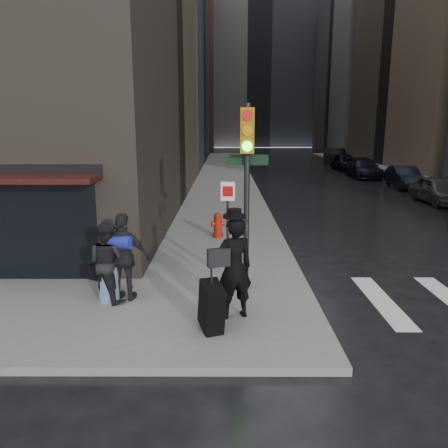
{
  "coord_description": "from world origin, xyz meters",
  "views": [
    {
      "loc": [
        0.03,
        -8.07,
        3.79
      ],
      "look_at": [
        0.0,
        2.99,
        1.3
      ],
      "focal_mm": 35.0,
      "sensor_mm": 36.0,
      "label": 1
    }
  ],
  "objects_px": {
    "man_jeans": "(107,262)",
    "parked_car_2": "(404,177)",
    "man_overcoat": "(229,274)",
    "parked_car_3": "(364,168)",
    "parked_car_4": "(345,162)",
    "fire_hydrant": "(218,226)",
    "man_greycoat": "(124,257)",
    "traffic_light": "(245,174)",
    "parked_car_5": "(335,156)",
    "parked_car_1": "(438,190)"
  },
  "relations": [
    {
      "from": "man_overcoat",
      "to": "parked_car_2",
      "type": "bearing_deg",
      "value": -138.84
    },
    {
      "from": "man_overcoat",
      "to": "man_jeans",
      "type": "relative_size",
      "value": 1.28
    },
    {
      "from": "man_greycoat",
      "to": "man_jeans",
      "type": "bearing_deg",
      "value": 17.77
    },
    {
      "from": "fire_hydrant",
      "to": "parked_car_4",
      "type": "bearing_deg",
      "value": 66.1
    },
    {
      "from": "fire_hydrant",
      "to": "parked_car_1",
      "type": "bearing_deg",
      "value": 34.3
    },
    {
      "from": "fire_hydrant",
      "to": "parked_car_5",
      "type": "distance_m",
      "value": 31.86
    },
    {
      "from": "parked_car_2",
      "to": "man_overcoat",
      "type": "bearing_deg",
      "value": -114.86
    },
    {
      "from": "man_jeans",
      "to": "parked_car_4",
      "type": "xyz_separation_m",
      "value": [
        12.95,
        29.66,
        -0.28
      ]
    },
    {
      "from": "traffic_light",
      "to": "parked_car_5",
      "type": "distance_m",
      "value": 36.35
    },
    {
      "from": "parked_car_2",
      "to": "parked_car_4",
      "type": "distance_m",
      "value": 11.21
    },
    {
      "from": "parked_car_1",
      "to": "parked_car_5",
      "type": "relative_size",
      "value": 0.81
    },
    {
      "from": "fire_hydrant",
      "to": "traffic_light",
      "type": "bearing_deg",
      "value": -82.21
    },
    {
      "from": "traffic_light",
      "to": "parked_car_4",
      "type": "bearing_deg",
      "value": 74.03
    },
    {
      "from": "fire_hydrant",
      "to": "parked_car_1",
      "type": "height_order",
      "value": "parked_car_1"
    },
    {
      "from": "man_overcoat",
      "to": "man_greycoat",
      "type": "height_order",
      "value": "man_overcoat"
    },
    {
      "from": "man_jeans",
      "to": "parked_car_5",
      "type": "distance_m",
      "value": 37.75
    },
    {
      "from": "man_greycoat",
      "to": "parked_car_2",
      "type": "relative_size",
      "value": 0.47
    },
    {
      "from": "man_greycoat",
      "to": "fire_hydrant",
      "type": "bearing_deg",
      "value": -99.69
    },
    {
      "from": "man_overcoat",
      "to": "traffic_light",
      "type": "xyz_separation_m",
      "value": [
        0.34,
        1.49,
        1.73
      ]
    },
    {
      "from": "fire_hydrant",
      "to": "parked_car_5",
      "type": "relative_size",
      "value": 0.17
    },
    {
      "from": "parked_car_3",
      "to": "parked_car_5",
      "type": "height_order",
      "value": "parked_car_5"
    },
    {
      "from": "fire_hydrant",
      "to": "man_greycoat",
      "type": "bearing_deg",
      "value": -109.18
    },
    {
      "from": "traffic_light",
      "to": "parked_car_5",
      "type": "height_order",
      "value": "traffic_light"
    },
    {
      "from": "man_jeans",
      "to": "parked_car_5",
      "type": "bearing_deg",
      "value": -82.0
    },
    {
      "from": "man_greycoat",
      "to": "parked_car_2",
      "type": "distance_m",
      "value": 22.73
    },
    {
      "from": "parked_car_1",
      "to": "parked_car_2",
      "type": "height_order",
      "value": "parked_car_1"
    },
    {
      "from": "fire_hydrant",
      "to": "parked_car_5",
      "type": "xyz_separation_m",
      "value": [
        11.28,
        29.79,
        0.27
      ]
    },
    {
      "from": "parked_car_1",
      "to": "parked_car_2",
      "type": "distance_m",
      "value": 5.62
    },
    {
      "from": "man_overcoat",
      "to": "parked_car_2",
      "type": "relative_size",
      "value": 0.54
    },
    {
      "from": "parked_car_3",
      "to": "parked_car_4",
      "type": "bearing_deg",
      "value": 90.78
    },
    {
      "from": "man_greycoat",
      "to": "parked_car_1",
      "type": "distance_m",
      "value": 18.08
    },
    {
      "from": "parked_car_3",
      "to": "parked_car_4",
      "type": "xyz_separation_m",
      "value": [
        0.08,
        5.59,
        0.03
      ]
    },
    {
      "from": "man_jeans",
      "to": "traffic_light",
      "type": "relative_size",
      "value": 0.41
    },
    {
      "from": "man_overcoat",
      "to": "man_jeans",
      "type": "bearing_deg",
      "value": -39.38
    },
    {
      "from": "parked_car_3",
      "to": "parked_car_4",
      "type": "height_order",
      "value": "parked_car_4"
    },
    {
      "from": "fire_hydrant",
      "to": "parked_car_2",
      "type": "distance_m",
      "value": 17.32
    },
    {
      "from": "man_overcoat",
      "to": "parked_car_3",
      "type": "bearing_deg",
      "value": -131.48
    },
    {
      "from": "parked_car_1",
      "to": "parked_car_4",
      "type": "height_order",
      "value": "parked_car_4"
    },
    {
      "from": "parked_car_3",
      "to": "man_overcoat",
      "type": "bearing_deg",
      "value": -110.77
    },
    {
      "from": "parked_car_3",
      "to": "parked_car_4",
      "type": "distance_m",
      "value": 5.6
    },
    {
      "from": "man_overcoat",
      "to": "parked_car_1",
      "type": "relative_size",
      "value": 0.56
    },
    {
      "from": "man_greycoat",
      "to": "parked_car_4",
      "type": "xyz_separation_m",
      "value": [
        12.61,
        29.61,
        -0.37
      ]
    },
    {
      "from": "parked_car_1",
      "to": "parked_car_4",
      "type": "xyz_separation_m",
      "value": [
        -0.14,
        16.78,
        0.05
      ]
    },
    {
      "from": "traffic_light",
      "to": "parked_car_4",
      "type": "relative_size",
      "value": 0.97
    },
    {
      "from": "fire_hydrant",
      "to": "parked_car_1",
      "type": "relative_size",
      "value": 0.21
    },
    {
      "from": "parked_car_3",
      "to": "parked_car_1",
      "type": "bearing_deg",
      "value": -87.22
    },
    {
      "from": "man_jeans",
      "to": "parked_car_2",
      "type": "relative_size",
      "value": 0.42
    },
    {
      "from": "parked_car_1",
      "to": "parked_car_5",
      "type": "xyz_separation_m",
      "value": [
        0.42,
        22.38,
        0.13
      ]
    },
    {
      "from": "parked_car_4",
      "to": "parked_car_5",
      "type": "distance_m",
      "value": 5.62
    },
    {
      "from": "traffic_light",
      "to": "fire_hydrant",
      "type": "height_order",
      "value": "traffic_light"
    }
  ]
}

